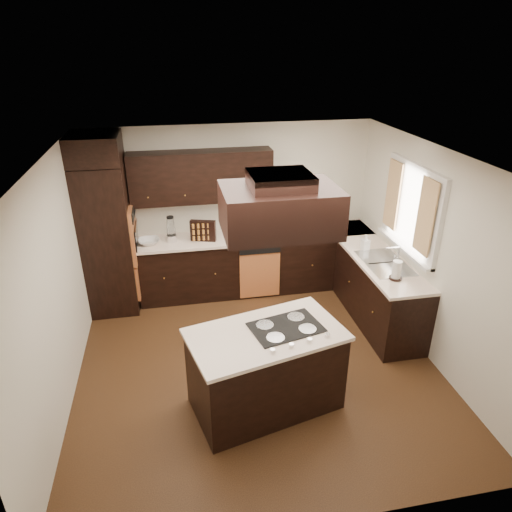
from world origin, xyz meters
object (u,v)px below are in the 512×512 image
object	(u,v)px
oven_column	(108,239)
range_hood	(280,210)
island	(266,371)
spice_rack	(203,231)

from	to	relation	value
oven_column	range_hood	size ratio (longest dim) A/B	2.02
island	spice_rack	bearing A→B (deg)	86.08
oven_column	range_hood	distance (m)	3.13
island	spice_rack	size ratio (longest dim) A/B	4.07
oven_column	island	size ratio (longest dim) A/B	1.43
oven_column	spice_rack	world-z (taller)	oven_column
oven_column	spice_rack	size ratio (longest dim) A/B	5.83
oven_column	range_hood	world-z (taller)	range_hood
oven_column	spice_rack	bearing A→B (deg)	1.09
island	oven_column	bearing A→B (deg)	112.20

